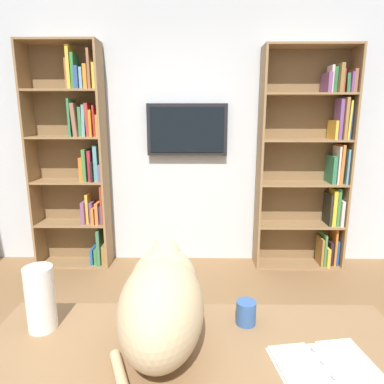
% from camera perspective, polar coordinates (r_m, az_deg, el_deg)
% --- Properties ---
extents(wall_back, '(4.52, 0.06, 2.70)m').
position_cam_1_polar(wall_back, '(3.63, -1.04, 9.27)').
color(wall_back, silver).
rests_on(wall_back, ground).
extents(bookshelf_left, '(0.89, 0.28, 2.20)m').
position_cam_1_polar(bookshelf_left, '(3.69, 19.52, 4.69)').
color(bookshelf_left, '#937047').
rests_on(bookshelf_left, ground).
extents(bookshelf_right, '(0.76, 0.28, 2.25)m').
position_cam_1_polar(bookshelf_right, '(3.69, -18.48, 5.59)').
color(bookshelf_right, '#937047').
rests_on(bookshelf_right, ground).
extents(wall_mounted_tv, '(0.81, 0.07, 0.52)m').
position_cam_1_polar(wall_mounted_tv, '(3.55, -0.81, 10.26)').
color(wall_mounted_tv, black).
extents(cat, '(0.32, 0.67, 0.35)m').
position_cam_1_polar(cat, '(1.30, -4.95, -17.26)').
color(cat, '#D1B284').
rests_on(cat, desk).
extents(open_binder, '(0.36, 0.27, 0.02)m').
position_cam_1_polar(open_binder, '(1.37, 20.99, -25.05)').
color(open_binder, white).
rests_on(open_binder, desk).
extents(paper_towel_roll, '(0.11, 0.11, 0.26)m').
position_cam_1_polar(paper_towel_roll, '(1.52, -23.78, -15.81)').
color(paper_towel_roll, white).
rests_on(paper_towel_roll, desk).
extents(coffee_mug, '(0.08, 0.08, 0.10)m').
position_cam_1_polar(coffee_mug, '(1.48, 8.92, -19.10)').
color(coffee_mug, '#335999').
rests_on(coffee_mug, desk).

